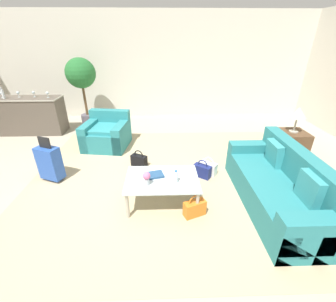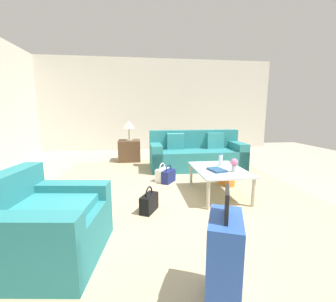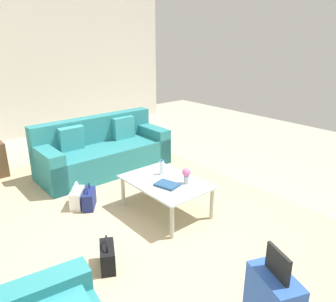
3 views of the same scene
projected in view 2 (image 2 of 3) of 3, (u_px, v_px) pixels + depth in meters
name	position (u px, v px, depth m)	size (l,w,h in m)	color
ground_plane	(194.00, 207.00, 3.19)	(12.00, 12.00, 0.00)	#A89E89
wall_right	(159.00, 105.00, 7.85)	(0.12, 8.00, 3.10)	beige
area_rug	(173.00, 193.00, 3.74)	(5.20, 4.40, 0.01)	tan
couch	(196.00, 155.00, 5.35)	(0.86, 2.18, 0.89)	teal
armchair	(41.00, 228.00, 2.05)	(1.08, 1.05, 0.80)	teal
coffee_table	(219.00, 172.00, 3.57)	(1.10, 0.76, 0.44)	silver
water_bottle	(221.00, 160.00, 3.76)	(0.06, 0.06, 0.20)	silver
coffee_table_book	(217.00, 170.00, 3.43)	(0.28, 0.20, 0.03)	navy
flower_vase	(234.00, 164.00, 3.35)	(0.11, 0.11, 0.21)	#B2B7BC
side_table	(130.00, 151.00, 6.13)	(0.58, 0.58, 0.57)	#513823
table_lamp	(129.00, 125.00, 6.01)	(0.33, 0.33, 0.53)	#ADA899
suitcase_blue	(224.00, 257.00, 1.54)	(0.45, 0.35, 0.85)	#2851AD
handbag_navy	(169.00, 176.00, 4.26)	(0.34, 0.30, 0.36)	navy
handbag_orange	(226.00, 178.00, 4.12)	(0.35, 0.25, 0.36)	orange
handbag_white	(162.00, 174.00, 4.38)	(0.34, 0.31, 0.36)	white
handbag_black	(149.00, 203.00, 3.02)	(0.35, 0.27, 0.36)	black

